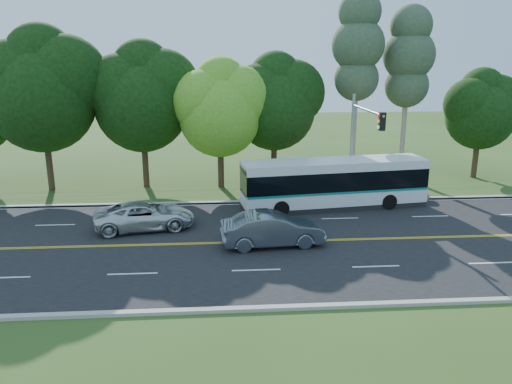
{
  "coord_description": "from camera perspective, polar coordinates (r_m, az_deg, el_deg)",
  "views": [
    {
      "loc": [
        -2.01,
        -24.16,
        9.36
      ],
      "look_at": [
        -0.11,
        2.0,
        2.15
      ],
      "focal_mm": 35.0,
      "sensor_mm": 36.0,
      "label": 1
    }
  ],
  "objects": [
    {
      "name": "ground",
      "position": [
        25.99,
        0.57,
        -5.75
      ],
      "size": [
        120.0,
        120.0,
        0.0
      ],
      "primitive_type": "plane",
      "color": "#2C4717",
      "rests_on": "ground"
    },
    {
      "name": "traffic_signal",
      "position": [
        31.12,
        11.84,
        6.37
      ],
      "size": [
        0.42,
        6.1,
        7.0
      ],
      "color": "gray",
      "rests_on": "ground"
    },
    {
      "name": "tree_row",
      "position": [
        36.52,
        -9.25,
        11.04
      ],
      "size": [
        44.7,
        9.1,
        13.84
      ],
      "color": "#301F15",
      "rests_on": "ground"
    },
    {
      "name": "curb_north",
      "position": [
        32.72,
        -0.46,
        -1.12
      ],
      "size": [
        60.0,
        0.3,
        0.15
      ],
      "primitive_type": "cube",
      "color": "#A7A296",
      "rests_on": "ground"
    },
    {
      "name": "sedan",
      "position": [
        25.26,
        1.91,
        -4.27
      ],
      "size": [
        5.35,
        2.3,
        1.71
      ],
      "primitive_type": "imported",
      "rotation": [
        0.0,
        0.0,
        1.67
      ],
      "color": "slate",
      "rests_on": "road"
    },
    {
      "name": "road",
      "position": [
        25.99,
        0.57,
        -5.73
      ],
      "size": [
        60.0,
        14.0,
        0.02
      ],
      "primitive_type": "cube",
      "color": "black",
      "rests_on": "ground"
    },
    {
      "name": "lane_markings",
      "position": [
        25.97,
        0.36,
        -5.71
      ],
      "size": [
        57.6,
        13.82,
        0.0
      ],
      "color": "gold",
      "rests_on": "road"
    },
    {
      "name": "bougainvillea_hedge",
      "position": [
        34.69,
        11.36,
        0.63
      ],
      "size": [
        9.5,
        2.25,
        1.5
      ],
      "color": "#9F0D32",
      "rests_on": "ground"
    },
    {
      "name": "transit_bus",
      "position": [
        31.77,
        8.87,
        0.9
      ],
      "size": [
        11.86,
        4.04,
        3.04
      ],
      "rotation": [
        0.0,
        0.0,
        0.13
      ],
      "color": "silver",
      "rests_on": "road"
    },
    {
      "name": "grass_verge",
      "position": [
        34.5,
        -0.65,
        -0.29
      ],
      "size": [
        60.0,
        4.0,
        0.1
      ],
      "primitive_type": "cube",
      "color": "#2C4717",
      "rests_on": "ground"
    },
    {
      "name": "suv",
      "position": [
        28.36,
        -12.6,
        -2.64
      ],
      "size": [
        5.79,
        3.43,
        1.51
      ],
      "primitive_type": "imported",
      "rotation": [
        0.0,
        0.0,
        1.75
      ],
      "color": "silver",
      "rests_on": "road"
    },
    {
      "name": "curb_south",
      "position": [
        19.48,
        2.33,
        -13.11
      ],
      "size": [
        60.0,
        0.3,
        0.15
      ],
      "primitive_type": "cube",
      "color": "#A7A296",
      "rests_on": "ground"
    }
  ]
}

